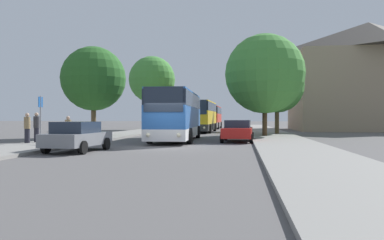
{
  "coord_description": "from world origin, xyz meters",
  "views": [
    {
      "loc": [
        4.26,
        -20.11,
        1.66
      ],
      "look_at": [
        -0.38,
        15.0,
        1.43
      ],
      "focal_mm": 35.0,
      "sensor_mm": 36.0,
      "label": 1
    }
  ],
  "objects_px": {
    "parked_car_left_curb": "(77,136)",
    "tree_left_far": "(94,79)",
    "pedestrian_waiting_near": "(68,130)",
    "pedestrian_waiting_far": "(27,128)",
    "bus_middle": "(202,116)",
    "tree_left_near": "(152,80)",
    "bus_rear": "(211,117)",
    "tree_right_near": "(265,74)",
    "tree_right_mid": "(277,86)",
    "bus_front": "(177,115)",
    "pedestrian_walking_back": "(37,127)",
    "bus_stop_sign": "(41,114)",
    "parked_car_right_near": "(238,130)"
  },
  "relations": [
    {
      "from": "bus_front",
      "to": "tree_right_mid",
      "type": "xyz_separation_m",
      "value": [
        8.01,
        9.63,
        2.83
      ]
    },
    {
      "from": "parked_car_left_curb",
      "to": "bus_stop_sign",
      "type": "xyz_separation_m",
      "value": [
        -3.55,
        2.89,
        1.09
      ]
    },
    {
      "from": "parked_car_left_curb",
      "to": "bus_middle",
      "type": "bearing_deg",
      "value": 85.31
    },
    {
      "from": "parked_car_left_curb",
      "to": "tree_left_near",
      "type": "xyz_separation_m",
      "value": [
        -4.35,
        33.3,
        6.18
      ]
    },
    {
      "from": "parked_car_left_curb",
      "to": "pedestrian_waiting_near",
      "type": "bearing_deg",
      "value": 125.69
    },
    {
      "from": "bus_middle",
      "to": "pedestrian_waiting_far",
      "type": "relative_size",
      "value": 5.82
    },
    {
      "from": "bus_rear",
      "to": "tree_right_near",
      "type": "xyz_separation_m",
      "value": [
        6.43,
        -24.48,
        3.56
      ]
    },
    {
      "from": "bus_front",
      "to": "tree_right_near",
      "type": "relative_size",
      "value": 1.35
    },
    {
      "from": "bus_front",
      "to": "pedestrian_waiting_far",
      "type": "xyz_separation_m",
      "value": [
        -8.0,
        -5.91,
        -0.79
      ]
    },
    {
      "from": "pedestrian_waiting_far",
      "to": "bus_middle",
      "type": "bearing_deg",
      "value": 151.11
    },
    {
      "from": "bus_middle",
      "to": "pedestrian_waiting_near",
      "type": "bearing_deg",
      "value": -103.46
    },
    {
      "from": "parked_car_right_near",
      "to": "pedestrian_waiting_near",
      "type": "height_order",
      "value": "pedestrian_waiting_near"
    },
    {
      "from": "bus_front",
      "to": "pedestrian_waiting_far",
      "type": "distance_m",
      "value": 9.98
    },
    {
      "from": "tree_left_near",
      "to": "pedestrian_waiting_near",
      "type": "bearing_deg",
      "value": -85.6
    },
    {
      "from": "tree_right_near",
      "to": "pedestrian_waiting_far",
      "type": "bearing_deg",
      "value": -142.75
    },
    {
      "from": "pedestrian_waiting_near",
      "to": "tree_right_near",
      "type": "relative_size",
      "value": 0.19
    },
    {
      "from": "parked_car_left_curb",
      "to": "tree_left_far",
      "type": "relative_size",
      "value": 0.57
    },
    {
      "from": "bus_middle",
      "to": "tree_left_far",
      "type": "distance_m",
      "value": 15.18
    },
    {
      "from": "parked_car_left_curb",
      "to": "pedestrian_waiting_near",
      "type": "relative_size",
      "value": 2.63
    },
    {
      "from": "pedestrian_walking_back",
      "to": "bus_middle",
      "type": "bearing_deg",
      "value": -179.26
    },
    {
      "from": "bus_front",
      "to": "tree_left_far",
      "type": "distance_m",
      "value": 8.5
    },
    {
      "from": "bus_stop_sign",
      "to": "tree_right_near",
      "type": "distance_m",
      "value": 18.11
    },
    {
      "from": "bus_middle",
      "to": "tree_right_mid",
      "type": "relative_size",
      "value": 1.47
    },
    {
      "from": "parked_car_right_near",
      "to": "tree_left_near",
      "type": "height_order",
      "value": "tree_left_near"
    },
    {
      "from": "bus_front",
      "to": "bus_stop_sign",
      "type": "bearing_deg",
      "value": -138.72
    },
    {
      "from": "bus_rear",
      "to": "tree_left_far",
      "type": "xyz_separation_m",
      "value": [
        -7.6,
        -26.86,
        3.09
      ]
    },
    {
      "from": "bus_front",
      "to": "bus_middle",
      "type": "relative_size",
      "value": 1.1
    },
    {
      "from": "parked_car_left_curb",
      "to": "tree_left_far",
      "type": "height_order",
      "value": "tree_left_far"
    },
    {
      "from": "pedestrian_waiting_near",
      "to": "pedestrian_waiting_far",
      "type": "height_order",
      "value": "pedestrian_waiting_far"
    },
    {
      "from": "bus_front",
      "to": "pedestrian_waiting_near",
      "type": "height_order",
      "value": "bus_front"
    },
    {
      "from": "parked_car_left_curb",
      "to": "tree_right_near",
      "type": "distance_m",
      "value": 18.15
    },
    {
      "from": "bus_front",
      "to": "bus_rear",
      "type": "relative_size",
      "value": 1.07
    },
    {
      "from": "tree_right_mid",
      "to": "parked_car_left_curb",
      "type": "bearing_deg",
      "value": -120.77
    },
    {
      "from": "pedestrian_waiting_near",
      "to": "bus_rear",
      "type": "bearing_deg",
      "value": -0.22
    },
    {
      "from": "pedestrian_waiting_near",
      "to": "tree_left_near",
      "type": "height_order",
      "value": "tree_left_near"
    },
    {
      "from": "tree_left_near",
      "to": "tree_left_far",
      "type": "relative_size",
      "value": 1.36
    },
    {
      "from": "pedestrian_walking_back",
      "to": "tree_left_near",
      "type": "bearing_deg",
      "value": -158.42
    },
    {
      "from": "bus_rear",
      "to": "tree_right_near",
      "type": "relative_size",
      "value": 1.26
    },
    {
      "from": "parked_car_left_curb",
      "to": "parked_car_right_near",
      "type": "relative_size",
      "value": 0.94
    },
    {
      "from": "pedestrian_waiting_far",
      "to": "tree_right_mid",
      "type": "relative_size",
      "value": 0.25
    },
    {
      "from": "bus_stop_sign",
      "to": "tree_left_near",
      "type": "bearing_deg",
      "value": 91.49
    },
    {
      "from": "bus_front",
      "to": "pedestrian_walking_back",
      "type": "distance_m",
      "value": 9.42
    },
    {
      "from": "tree_left_far",
      "to": "tree_right_near",
      "type": "relative_size",
      "value": 0.86
    },
    {
      "from": "pedestrian_waiting_near",
      "to": "tree_right_mid",
      "type": "relative_size",
      "value": 0.23
    },
    {
      "from": "bus_rear",
      "to": "tree_right_near",
      "type": "bearing_deg",
      "value": -75.09
    },
    {
      "from": "pedestrian_walking_back",
      "to": "tree_right_mid",
      "type": "bearing_deg",
      "value": 154.94
    },
    {
      "from": "bus_middle",
      "to": "pedestrian_walking_back",
      "type": "relative_size",
      "value": 5.71
    },
    {
      "from": "parked_car_left_curb",
      "to": "tree_left_near",
      "type": "relative_size",
      "value": 0.42
    },
    {
      "from": "bus_rear",
      "to": "parked_car_left_curb",
      "type": "height_order",
      "value": "bus_rear"
    },
    {
      "from": "bus_rear",
      "to": "parked_car_right_near",
      "type": "relative_size",
      "value": 2.4
    }
  ]
}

